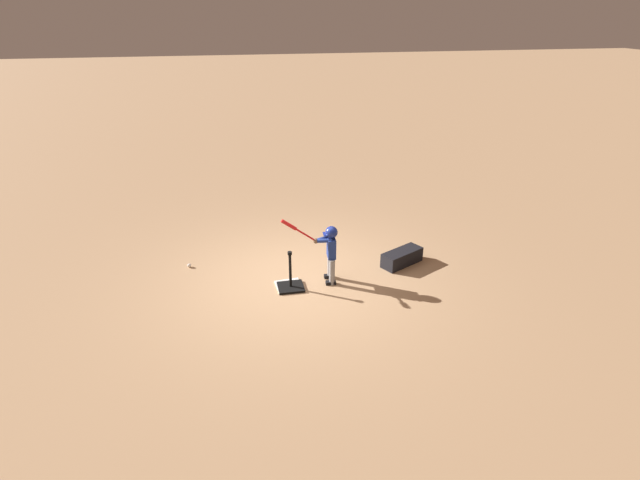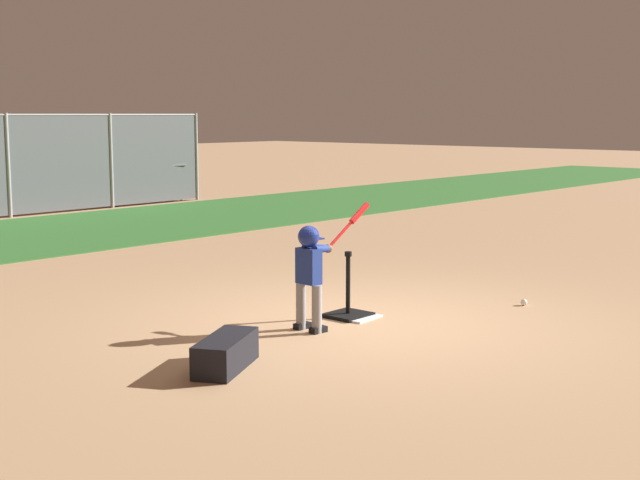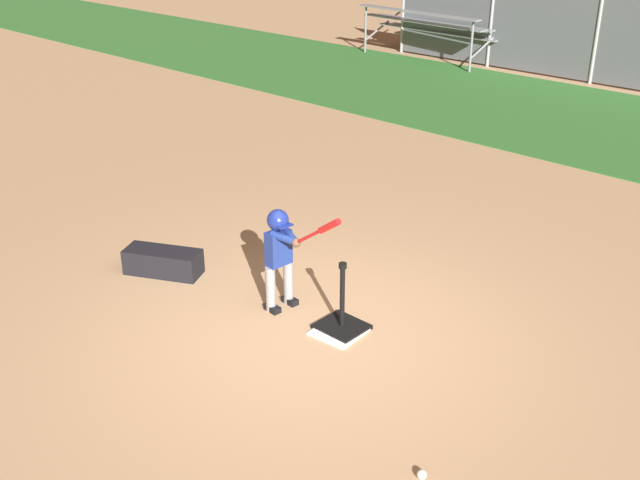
% 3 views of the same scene
% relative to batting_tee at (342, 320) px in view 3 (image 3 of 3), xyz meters
% --- Properties ---
extents(ground_plane, '(90.00, 90.00, 0.00)m').
position_rel_batting_tee_xyz_m(ground_plane, '(-0.12, -0.30, -0.09)').
color(ground_plane, tan).
extents(home_plate, '(0.48, 0.48, 0.02)m').
position_rel_batting_tee_xyz_m(home_plate, '(0.02, -0.07, -0.08)').
color(home_plate, white).
rests_on(home_plate, ground_plane).
extents(batting_tee, '(0.45, 0.40, 0.71)m').
position_rel_batting_tee_xyz_m(batting_tee, '(0.00, 0.00, 0.00)').
color(batting_tee, black).
rests_on(batting_tee, ground_plane).
extents(batter_child, '(0.97, 0.34, 1.24)m').
position_rel_batting_tee_xyz_m(batter_child, '(-0.70, -0.11, 0.59)').
color(batter_child, gray).
rests_on(batter_child, ground_plane).
extents(baseball, '(0.07, 0.07, 0.07)m').
position_rel_batting_tee_xyz_m(baseball, '(1.77, -1.14, -0.06)').
color(baseball, white).
rests_on(baseball, ground_plane).
extents(bleachers_far_right, '(3.67, 2.49, 1.22)m').
position_rel_batting_tee_xyz_m(bleachers_far_right, '(-6.82, 11.51, 0.51)').
color(bleachers_far_right, gray).
rests_on(bleachers_far_right, ground_plane).
extents(equipment_bag, '(0.89, 0.67, 0.28)m').
position_rel_batting_tee_xyz_m(equipment_bag, '(-2.21, -0.47, 0.05)').
color(equipment_bag, black).
rests_on(equipment_bag, ground_plane).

